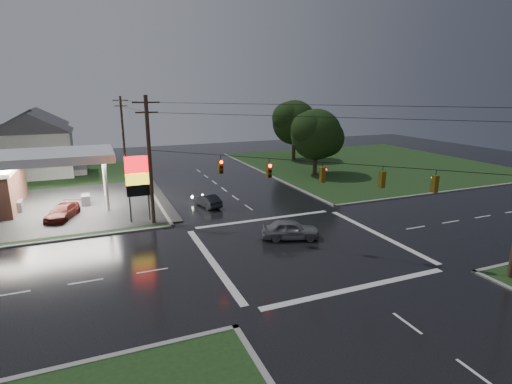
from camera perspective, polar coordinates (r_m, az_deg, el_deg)
name	(u,v)px	position (r m, az deg, el deg)	size (l,w,h in m)	color
ground	(302,246)	(30.41, 6.56, -7.71)	(120.00, 120.00, 0.00)	black
grass_ne	(368,164)	(65.35, 15.69, 3.86)	(36.00, 36.00, 0.08)	#183216
pylon_sign	(138,178)	(36.00, -16.56, 1.96)	(2.00, 0.35, 6.00)	#59595E
utility_pole_nw	(150,159)	(34.81, -14.95, 4.53)	(2.20, 0.32, 11.00)	#382619
utility_pole_n	(123,131)	(63.01, -18.48, 8.28)	(2.20, 0.32, 10.50)	#382619
traffic_signals	(305,161)	(28.61, 6.98, 4.40)	(26.87, 26.87, 1.47)	black
house_near	(35,144)	(61.40, -29.00, 6.08)	(11.05, 8.48, 8.60)	silver
house_far	(37,135)	(73.37, -28.81, 7.18)	(11.05, 8.48, 8.60)	silver
tree_ne_near	(317,135)	(54.62, 8.70, 8.11)	(7.99, 6.80, 8.98)	black
tree_ne_far	(295,123)	(66.45, 5.62, 9.84)	(8.46, 7.20, 9.80)	black
car_north	(207,200)	(40.32, -6.98, -1.18)	(1.35, 3.86, 1.27)	black
car_crossing	(291,229)	(31.54, 4.96, -5.35)	(1.80, 4.48, 1.53)	slate
car_pump	(62,212)	(40.17, -25.92, -2.59)	(1.85, 4.54, 1.32)	#5C1A15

